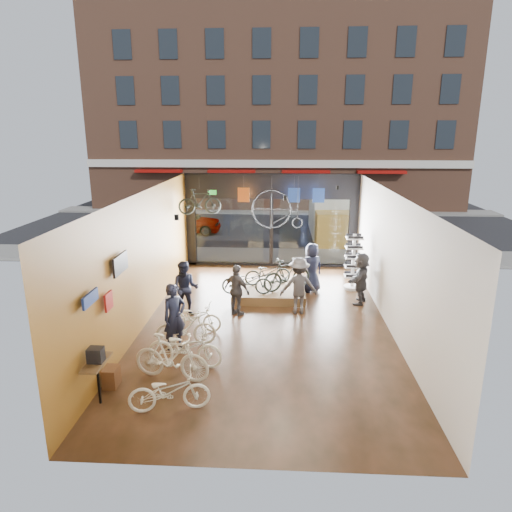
# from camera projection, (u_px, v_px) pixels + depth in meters

# --- Properties ---
(ground_plane) EXTENTS (7.00, 12.00, 0.04)m
(ground_plane) POSITION_uv_depth(u_px,v_px,m) (266.00, 324.00, 13.36)
(ground_plane) COLOR black
(ground_plane) RESTS_ON ground
(ceiling) EXTENTS (7.00, 12.00, 0.04)m
(ceiling) POSITION_uv_depth(u_px,v_px,m) (267.00, 193.00, 12.34)
(ceiling) COLOR black
(ceiling) RESTS_ON ground
(wall_left) EXTENTS (0.04, 12.00, 3.80)m
(wall_left) POSITION_uv_depth(u_px,v_px,m) (144.00, 259.00, 13.04)
(wall_left) COLOR olive
(wall_left) RESTS_ON ground
(wall_right) EXTENTS (0.04, 12.00, 3.80)m
(wall_right) POSITION_uv_depth(u_px,v_px,m) (393.00, 263.00, 12.66)
(wall_right) COLOR beige
(wall_right) RESTS_ON ground
(wall_back) EXTENTS (7.00, 0.04, 3.80)m
(wall_back) POSITION_uv_depth(u_px,v_px,m) (253.00, 367.00, 7.05)
(wall_back) COLOR beige
(wall_back) RESTS_ON ground
(storefront) EXTENTS (7.00, 0.26, 3.80)m
(storefront) POSITION_uv_depth(u_px,v_px,m) (271.00, 221.00, 18.63)
(storefront) COLOR black
(storefront) RESTS_ON ground
(exit_sign) EXTENTS (0.35, 0.06, 0.18)m
(exit_sign) POSITION_uv_depth(u_px,v_px,m) (212.00, 192.00, 18.34)
(exit_sign) COLOR #198C26
(exit_sign) RESTS_ON storefront
(street_road) EXTENTS (30.00, 18.00, 0.02)m
(street_road) POSITION_uv_depth(u_px,v_px,m) (275.00, 223.00, 27.80)
(street_road) COLOR black
(street_road) RESTS_ON ground
(sidewalk_near) EXTENTS (30.00, 2.40, 0.12)m
(sidewalk_near) POSITION_uv_depth(u_px,v_px,m) (272.00, 256.00, 20.27)
(sidewalk_near) COLOR slate
(sidewalk_near) RESTS_ON ground
(sidewalk_far) EXTENTS (30.00, 2.00, 0.12)m
(sidewalk_far) POSITION_uv_depth(u_px,v_px,m) (276.00, 211.00, 31.63)
(sidewalk_far) COLOR slate
(sidewalk_far) RESTS_ON ground
(opposite_building) EXTENTS (26.00, 5.00, 14.00)m
(opposite_building) POSITION_uv_depth(u_px,v_px,m) (277.00, 108.00, 32.20)
(opposite_building) COLOR brown
(opposite_building) RESTS_ON ground
(street_car) EXTENTS (3.99, 1.60, 1.36)m
(street_car) POSITION_uv_depth(u_px,v_px,m) (184.00, 221.00, 24.99)
(street_car) COLOR gray
(street_car) RESTS_ON street_road
(box_truck) EXTENTS (2.11, 6.33, 2.49)m
(box_truck) POSITION_uv_depth(u_px,v_px,m) (333.00, 215.00, 23.45)
(box_truck) COLOR silver
(box_truck) RESTS_ON street_road
(floor_bike_0) EXTENTS (1.71, 0.89, 0.86)m
(floor_bike_0) POSITION_uv_depth(u_px,v_px,m) (169.00, 391.00, 9.08)
(floor_bike_0) COLOR beige
(floor_bike_0) RESTS_ON ground_plane
(floor_bike_1) EXTENTS (1.86, 0.87, 1.08)m
(floor_bike_1) POSITION_uv_depth(u_px,v_px,m) (171.00, 357.00, 10.21)
(floor_bike_1) COLOR beige
(floor_bike_1) RESTS_ON ground_plane
(floor_bike_2) EXTENTS (1.88, 0.85, 0.96)m
(floor_bike_2) POSITION_uv_depth(u_px,v_px,m) (185.00, 347.00, 10.81)
(floor_bike_2) COLOR beige
(floor_bike_2) RESTS_ON ground_plane
(floor_bike_3) EXTENTS (1.61, 0.61, 0.95)m
(floor_bike_3) POSITION_uv_depth(u_px,v_px,m) (186.00, 328.00, 11.88)
(floor_bike_3) COLOR beige
(floor_bike_3) RESTS_ON ground_plane
(floor_bike_4) EXTENTS (1.61, 0.75, 0.82)m
(floor_bike_4) POSITION_uv_depth(u_px,v_px,m) (194.00, 317.00, 12.77)
(floor_bike_4) COLOR beige
(floor_bike_4) RESTS_ON ground_plane
(display_platform) EXTENTS (2.40, 1.80, 0.30)m
(display_platform) POSITION_uv_depth(u_px,v_px,m) (269.00, 293.00, 15.41)
(display_platform) COLOR brown
(display_platform) RESTS_ON ground_plane
(display_bike_left) EXTENTS (1.65, 0.62, 0.86)m
(display_bike_left) POSITION_uv_depth(u_px,v_px,m) (247.00, 282.00, 14.75)
(display_bike_left) COLOR black
(display_bike_left) RESTS_ON display_platform
(display_bike_mid) EXTENTS (1.79, 1.31, 1.06)m
(display_bike_mid) POSITION_uv_depth(u_px,v_px,m) (287.00, 275.00, 15.11)
(display_bike_mid) COLOR black
(display_bike_mid) RESTS_ON display_platform
(display_bike_right) EXTENTS (1.70, 0.99, 0.85)m
(display_bike_right) POSITION_uv_depth(u_px,v_px,m) (268.00, 273.00, 15.70)
(display_bike_right) COLOR black
(display_bike_right) RESTS_ON display_platform
(customer_0) EXTENTS (0.75, 0.74, 1.75)m
(customer_0) POSITION_uv_depth(u_px,v_px,m) (175.00, 317.00, 11.57)
(customer_0) COLOR #161C33
(customer_0) RESTS_ON ground_plane
(customer_1) EXTENTS (0.83, 0.65, 1.69)m
(customer_1) POSITION_uv_depth(u_px,v_px,m) (186.00, 289.00, 13.74)
(customer_1) COLOR #161C33
(customer_1) RESTS_ON ground_plane
(customer_2) EXTENTS (0.99, 0.85, 1.59)m
(customer_2) POSITION_uv_depth(u_px,v_px,m) (237.00, 290.00, 13.74)
(customer_2) COLOR #3F3F44
(customer_2) RESTS_ON ground_plane
(customer_3) EXTENTS (1.20, 0.76, 1.76)m
(customer_3) POSITION_uv_depth(u_px,v_px,m) (299.00, 286.00, 13.88)
(customer_3) COLOR #3F3F44
(customer_3) RESTS_ON ground_plane
(customer_4) EXTENTS (1.00, 0.88, 1.73)m
(customer_4) POSITION_uv_depth(u_px,v_px,m) (312.00, 268.00, 15.78)
(customer_4) COLOR #161C33
(customer_4) RESTS_ON ground_plane
(customer_5) EXTENTS (1.06, 1.64, 1.69)m
(customer_5) POSITION_uv_depth(u_px,v_px,m) (361.00, 278.00, 14.71)
(customer_5) COLOR #3F3F44
(customer_5) RESTS_ON ground_plane
(sunglasses_rack) EXTENTS (0.64, 0.55, 1.99)m
(sunglasses_rack) POSITION_uv_depth(u_px,v_px,m) (353.00, 262.00, 16.01)
(sunglasses_rack) COLOR white
(sunglasses_rack) RESTS_ON ground_plane
(wall_merch) EXTENTS (0.40, 2.40, 2.60)m
(wall_merch) POSITION_uv_depth(u_px,v_px,m) (104.00, 330.00, 9.82)
(wall_merch) COLOR navy
(wall_merch) RESTS_ON wall_left
(penny_farthing) EXTENTS (1.88, 0.06, 1.51)m
(penny_farthing) POSITION_uv_depth(u_px,v_px,m) (280.00, 210.00, 17.42)
(penny_farthing) COLOR black
(penny_farthing) RESTS_ON ceiling
(hung_bike) EXTENTS (1.64, 0.88, 0.95)m
(hung_bike) POSITION_uv_depth(u_px,v_px,m) (200.00, 202.00, 16.76)
(hung_bike) COLOR black
(hung_bike) RESTS_ON ceiling
(jersey_left) EXTENTS (0.45, 0.03, 0.55)m
(jersey_left) POSITION_uv_depth(u_px,v_px,m) (244.00, 195.00, 17.61)
(jersey_left) COLOR #CC5919
(jersey_left) RESTS_ON ceiling
(jersey_mid) EXTENTS (0.45, 0.03, 0.55)m
(jersey_mid) POSITION_uv_depth(u_px,v_px,m) (294.00, 195.00, 17.50)
(jersey_mid) COLOR #1E3F99
(jersey_mid) RESTS_ON ceiling
(jersey_right) EXTENTS (0.45, 0.03, 0.55)m
(jersey_right) POSITION_uv_depth(u_px,v_px,m) (319.00, 195.00, 17.45)
(jersey_right) COLOR #1E3F99
(jersey_right) RESTS_ON ceiling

